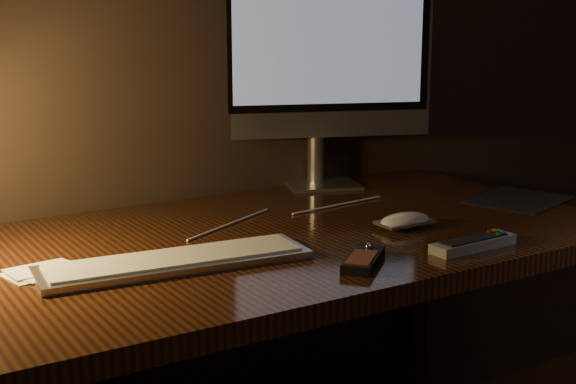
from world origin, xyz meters
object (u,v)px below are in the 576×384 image
desk (217,293)px  keyboard (175,261)px  media_remote (363,259)px  tv_remote (473,243)px  monitor (324,51)px  mouse (405,223)px

desk → keyboard: bearing=-134.9°
desk → keyboard: keyboard is taller
media_remote → tv_remote: (0.23, -0.03, 0.00)m
monitor → media_remote: 0.74m
monitor → mouse: (-0.09, -0.43, -0.33)m
desk → mouse: (0.35, -0.17, 0.14)m
desk → media_remote: (0.13, -0.33, 0.14)m
monitor → media_remote: size_ratio=4.14×
mouse → media_remote: size_ratio=0.84×
mouse → media_remote: (-0.22, -0.15, -0.00)m
mouse → tv_remote: (0.01, -0.18, -0.00)m
monitor → tv_remote: monitor is taller
keyboard → mouse: (0.51, -0.02, 0.00)m
monitor → tv_remote: 0.70m
desk → tv_remote: tv_remote is taller
tv_remote → monitor: bearing=80.4°
keyboard → media_remote: bearing=-24.7°
media_remote → keyboard: bearing=108.4°
media_remote → mouse: bearing=-6.5°
media_remote → tv_remote: bearing=-48.5°
desk → monitor: 0.69m
desk → tv_remote: 0.53m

